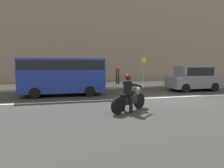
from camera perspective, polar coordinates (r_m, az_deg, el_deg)
The scene contains 9 objects.
ground_plane at distance 11.46m, azimuth 17.12°, elevation -4.39°, with size 80.00×80.00×0.00m, color #2B2B2B.
sidewalk_slab at distance 18.69m, azimuth 4.38°, elevation -0.14°, with size 40.00×4.40×0.14m, color #99968E.
building_facade at distance 22.17m, azimuth 1.62°, elevation 15.29°, with size 40.00×1.40×11.32m, color slate.
lane_marking_stripe at distance 12.09m, azimuth 13.73°, elevation -3.77°, with size 18.00×0.14×0.01m, color silver.
motorcycle_with_rider_black_leather at distance 8.32m, azimuth 4.88°, elevation -3.47°, with size 1.84×1.27×1.55m.
parked_van_cobalt_blue at distance 12.85m, azimuth -13.88°, elevation 2.75°, with size 5.07×1.96×2.30m.
parked_hatchback_slate_gray at distance 15.92m, azimuth 22.24°, elevation 1.57°, with size 3.81×1.76×1.80m.
street_sign_post at distance 18.54m, azimuth 9.03°, elevation 4.55°, with size 0.44×0.08×2.43m.
pedestrian_bystander at distance 18.47m, azimuth 1.60°, elevation 3.00°, with size 0.34×0.34×1.64m.
Camera 1 is at (-5.87, -9.65, 1.95)m, focal length 32.05 mm.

